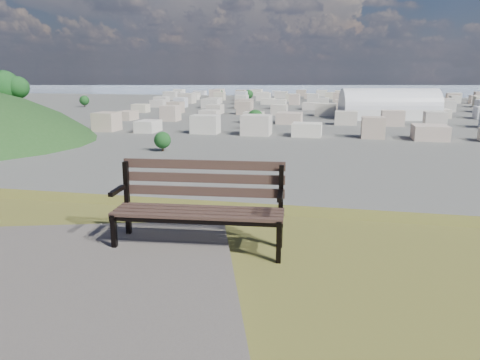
# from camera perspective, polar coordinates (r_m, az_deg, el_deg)

# --- Properties ---
(park_bench) EXTENTS (1.76, 0.70, 0.90)m
(park_bench) POSITION_cam_1_polar(r_m,az_deg,el_deg) (4.79, -4.89, -2.59)
(park_bench) COLOR #463128
(park_bench) RESTS_ON hilltop_mesa
(gravel_patch) EXTENTS (4.27, 5.14, 0.09)m
(gravel_patch) POSITION_cam_1_polar(r_m,az_deg,el_deg) (3.75, -25.09, -16.19)
(gravel_patch) COLOR #676059
(gravel_patch) RESTS_ON hilltop_mesa
(arena) EXTENTS (58.83, 33.54, 23.38)m
(arena) POSITION_cam_1_polar(r_m,az_deg,el_deg) (291.68, 17.65, 8.20)
(arena) COLOR silver
(arena) RESTS_ON ground
(city_blocks) EXTENTS (395.00, 361.00, 7.00)m
(city_blocks) POSITION_cam_1_polar(r_m,az_deg,el_deg) (396.83, 12.25, 9.33)
(city_blocks) COLOR beige
(city_blocks) RESTS_ON ground
(city_trees) EXTENTS (406.52, 387.20, 9.98)m
(city_trees) POSITION_cam_1_polar(r_m,az_deg,el_deg) (322.55, 7.47, 8.97)
(city_trees) COLOR #34261A
(city_trees) RESTS_ON ground
(bay_water) EXTENTS (2400.00, 700.00, 0.12)m
(bay_water) POSITION_cam_1_polar(r_m,az_deg,el_deg) (902.10, 12.34, 10.99)
(bay_water) COLOR #9AACC4
(bay_water) RESTS_ON ground
(far_hills) EXTENTS (2050.00, 340.00, 60.00)m
(far_hills) POSITION_cam_1_polar(r_m,az_deg,el_deg) (1405.96, 9.88, 12.74)
(far_hills) COLOR #8592A6
(far_hills) RESTS_ON ground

